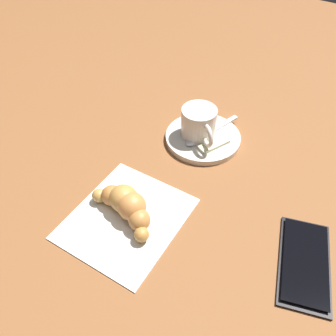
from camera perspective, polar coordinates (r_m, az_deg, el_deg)
The scene contains 8 objects.
ground_plane at distance 0.58m, azimuth 0.72°, elevation -0.87°, with size 1.80×1.80×0.00m, color brown.
saucer at distance 0.64m, azimuth 5.48°, elevation 5.03°, with size 0.14×0.14×0.01m, color silver.
espresso_cup at distance 0.62m, azimuth 5.09°, elevation 7.29°, with size 0.07×0.08×0.05m.
teaspoon at distance 0.63m, azimuth 5.90°, elevation 5.36°, with size 0.13×0.05×0.01m.
sugar_packet at distance 0.62m, azimuth 7.49°, elevation 3.88°, with size 0.06×0.02×0.01m, color beige.
napkin at distance 0.52m, azimuth -6.78°, elevation -8.11°, with size 0.18×0.15×0.00m, color white.
croissant at distance 0.51m, azimuth -6.74°, elevation -6.00°, with size 0.07×0.13×0.04m.
cell_phone at distance 0.51m, azimuth 21.44°, elevation -14.12°, with size 0.15×0.10×0.01m.
Camera 1 is at (-0.34, -0.22, 0.42)m, focal length 37.31 mm.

